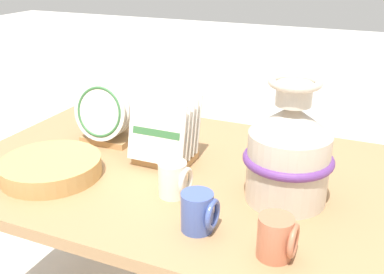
% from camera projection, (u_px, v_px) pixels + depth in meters
% --- Properties ---
extents(display_table, '(1.42, 0.89, 0.62)m').
position_uv_depth(display_table, '(192.00, 188.00, 1.39)').
color(display_table, '#9E754C').
rests_on(display_table, ground_plane).
extents(ceramic_vase, '(0.24, 0.24, 0.33)m').
position_uv_depth(ceramic_vase, '(289.00, 151.00, 1.16)').
color(ceramic_vase, beige).
rests_on(ceramic_vase, display_table).
extents(dish_rack_round_plates, '(0.20, 0.17, 0.22)m').
position_uv_depth(dish_rack_round_plates, '(108.00, 115.00, 1.55)').
color(dish_rack_round_plates, tan).
rests_on(dish_rack_round_plates, display_table).
extents(dish_rack_square_plates, '(0.18, 0.16, 0.21)m').
position_uv_depth(dish_rack_square_plates, '(165.00, 136.00, 1.40)').
color(dish_rack_square_plates, tan).
rests_on(dish_rack_square_plates, display_table).
extents(wicker_charger_stack, '(0.29, 0.29, 0.05)m').
position_uv_depth(wicker_charger_stack, '(51.00, 168.00, 1.33)').
color(wicker_charger_stack, tan).
rests_on(wicker_charger_stack, display_table).
extents(mug_cream_glaze, '(0.09, 0.08, 0.10)m').
position_uv_depth(mug_cream_glaze, '(174.00, 179.00, 1.21)').
color(mug_cream_glaze, silver).
rests_on(mug_cream_glaze, display_table).
extents(mug_terracotta_glaze, '(0.09, 0.08, 0.10)m').
position_uv_depth(mug_terracotta_glaze, '(277.00, 237.00, 0.97)').
color(mug_terracotta_glaze, '#B76647').
rests_on(mug_terracotta_glaze, display_table).
extents(mug_cobalt_glaze, '(0.09, 0.08, 0.10)m').
position_uv_depth(mug_cobalt_glaze, '(199.00, 212.00, 1.06)').
color(mug_cobalt_glaze, '#42569E').
rests_on(mug_cobalt_glaze, display_table).
extents(fruit_bowl, '(0.12, 0.12, 0.08)m').
position_uv_depth(fruit_bowl, '(279.00, 154.00, 1.40)').
color(fruit_bowl, white).
rests_on(fruit_bowl, display_table).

